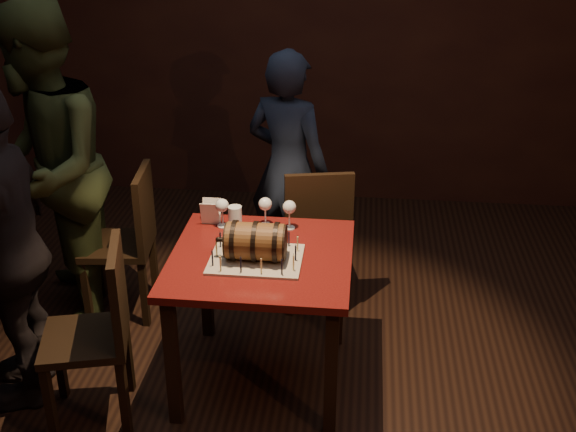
# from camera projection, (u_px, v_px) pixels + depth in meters

# --- Properties ---
(room_shell) EXTENTS (5.04, 5.04, 2.80)m
(room_shell) POSITION_uv_depth(u_px,v_px,m) (277.00, 131.00, 3.29)
(room_shell) COLOR black
(room_shell) RESTS_ON ground
(pub_table) EXTENTS (0.90, 0.90, 0.75)m
(pub_table) POSITION_uv_depth(u_px,v_px,m) (261.00, 274.00, 3.63)
(pub_table) COLOR #4A0C0C
(pub_table) RESTS_ON ground
(cake_board) EXTENTS (0.45, 0.35, 0.01)m
(cake_board) POSITION_uv_depth(u_px,v_px,m) (256.00, 259.00, 3.53)
(cake_board) COLOR #A79886
(cake_board) RESTS_ON pub_table
(barrel_cake) EXTENTS (0.34, 0.20, 0.20)m
(barrel_cake) POSITION_uv_depth(u_px,v_px,m) (255.00, 241.00, 3.49)
(barrel_cake) COLOR brown
(barrel_cake) RESTS_ON cake_board
(birthday_candles) EXTENTS (0.40, 0.30, 0.09)m
(birthday_candles) POSITION_uv_depth(u_px,v_px,m) (256.00, 251.00, 3.51)
(birthday_candles) COLOR #FFF098
(birthday_candles) RESTS_ON cake_board
(wine_glass_left) EXTENTS (0.07, 0.07, 0.16)m
(wine_glass_left) POSITION_uv_depth(u_px,v_px,m) (222.00, 207.00, 3.83)
(wine_glass_left) COLOR silver
(wine_glass_left) RESTS_ON pub_table
(wine_glass_mid) EXTENTS (0.07, 0.07, 0.16)m
(wine_glass_mid) POSITION_uv_depth(u_px,v_px,m) (265.00, 205.00, 3.84)
(wine_glass_mid) COLOR silver
(wine_glass_mid) RESTS_ON pub_table
(wine_glass_right) EXTENTS (0.07, 0.07, 0.16)m
(wine_glass_right) POSITION_uv_depth(u_px,v_px,m) (289.00, 208.00, 3.80)
(wine_glass_right) COLOR silver
(wine_glass_right) RESTS_ON pub_table
(pint_of_ale) EXTENTS (0.07, 0.07, 0.15)m
(pint_of_ale) POSITION_uv_depth(u_px,v_px,m) (235.00, 220.00, 3.78)
(pint_of_ale) COLOR silver
(pint_of_ale) RESTS_ON pub_table
(menu_card) EXTENTS (0.10, 0.05, 0.13)m
(menu_card) POSITION_uv_depth(u_px,v_px,m) (211.00, 212.00, 3.88)
(menu_card) COLOR white
(menu_card) RESTS_ON pub_table
(chair_back) EXTENTS (0.47, 0.47, 0.93)m
(chair_back) POSITION_uv_depth(u_px,v_px,m) (316.00, 231.00, 4.34)
(chair_back) COLOR black
(chair_back) RESTS_ON ground
(chair_left_rear) EXTENTS (0.44, 0.44, 0.93)m
(chair_left_rear) POSITION_uv_depth(u_px,v_px,m) (130.00, 235.00, 4.29)
(chair_left_rear) COLOR black
(chair_left_rear) RESTS_ON ground
(chair_left_front) EXTENTS (0.49, 0.49, 0.93)m
(chair_left_front) POSITION_uv_depth(u_px,v_px,m) (100.00, 325.00, 3.42)
(chair_left_front) COLOR black
(chair_left_front) RESTS_ON ground
(person_back) EXTENTS (0.66, 0.55, 1.54)m
(person_back) POSITION_uv_depth(u_px,v_px,m) (288.00, 169.00, 4.59)
(person_back) COLOR black
(person_back) RESTS_ON ground
(person_left_rear) EXTENTS (0.96, 1.10, 1.91)m
(person_left_rear) POSITION_uv_depth(u_px,v_px,m) (45.00, 171.00, 4.05)
(person_left_rear) COLOR #30391C
(person_left_rear) RESTS_ON ground
(person_left_front) EXTENTS (0.57, 1.03, 1.67)m
(person_left_front) POSITION_uv_depth(u_px,v_px,m) (7.00, 249.00, 3.47)
(person_left_front) COLOR black
(person_left_front) RESTS_ON ground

